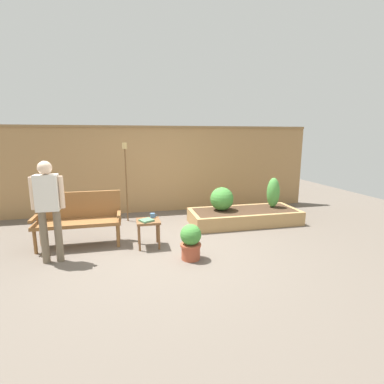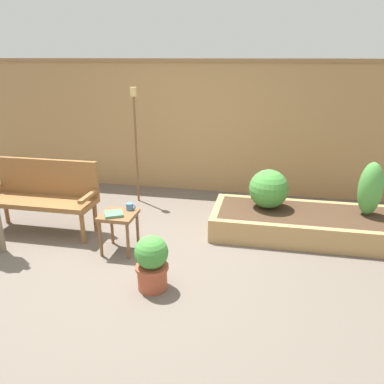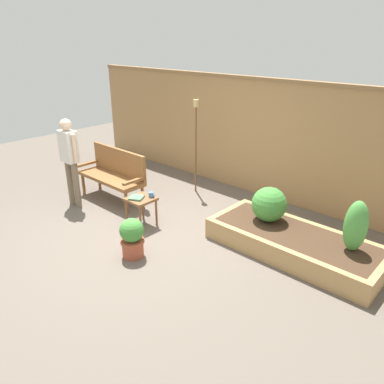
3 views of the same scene
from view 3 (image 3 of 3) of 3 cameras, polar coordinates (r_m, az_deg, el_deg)
The scene contains 12 objects.
ground_plane at distance 5.79m, azimuth -7.16°, elevation -6.61°, with size 14.00×14.00×0.00m, color #60564C.
fence_back at distance 7.20m, azimuth 8.44°, elevation 8.61°, with size 8.40×0.14×2.16m.
garden_bench at distance 6.96m, azimuth -11.74°, elevation 3.16°, with size 1.44×0.48×0.94m.
side_table at distance 5.92m, azimuth -7.78°, elevation -1.65°, with size 0.40×0.40×0.48m.
cup_on_table at distance 5.88m, azimuth -6.22°, elevation -0.40°, with size 0.12×0.08×0.08m.
book_on_table at distance 5.87m, azimuth -8.46°, elevation -0.85°, with size 0.20×0.20×0.03m, color #4C7A56.
potted_boxwood at distance 5.17m, azimuth -9.12°, elevation -6.79°, with size 0.33×0.33×0.57m.
raised_planter_bed at distance 5.44m, azimuth 15.28°, elevation -7.51°, with size 2.40×1.00×0.30m.
shrub_near_bench at distance 5.55m, azimuth 11.68°, elevation -1.85°, with size 0.51×0.51×0.51m.
shrub_far_corner at distance 5.07m, azimuth 23.69°, elevation -4.79°, with size 0.29×0.29×0.68m.
tiki_torch at distance 6.98m, azimuth 0.60°, elevation 9.36°, with size 0.10×0.10×1.77m.
person_by_bench at distance 6.74m, azimuth -18.17°, elevation 5.35°, with size 0.47×0.20×1.56m.
Camera 3 is at (3.92, -3.19, 2.82)m, focal length 34.96 mm.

